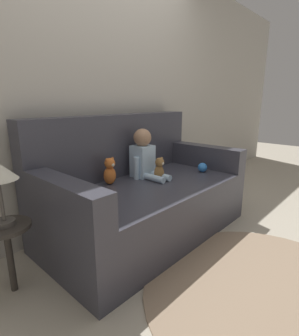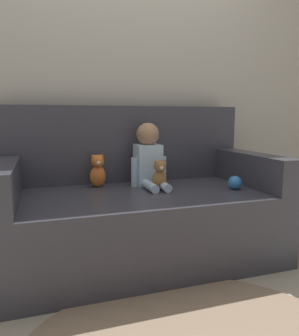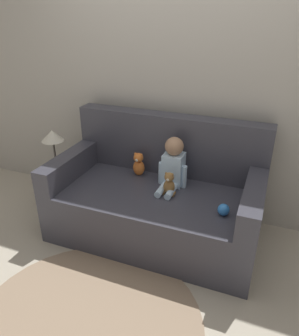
{
  "view_description": "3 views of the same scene",
  "coord_description": "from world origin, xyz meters",
  "px_view_note": "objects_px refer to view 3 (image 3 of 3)",
  "views": [
    {
      "loc": [
        -1.59,
        -1.48,
        1.17
      ],
      "look_at": [
        -0.07,
        -0.09,
        0.64
      ],
      "focal_mm": 28.0,
      "sensor_mm": 36.0,
      "label": 1
    },
    {
      "loc": [
        -0.61,
        -2.05,
        0.96
      ],
      "look_at": [
        0.06,
        -0.02,
        0.63
      ],
      "focal_mm": 35.0,
      "sensor_mm": 36.0,
      "label": 2
    },
    {
      "loc": [
        0.88,
        -2.34,
        1.93
      ],
      "look_at": [
        -0.05,
        0.0,
        0.68
      ],
      "focal_mm": 35.0,
      "sensor_mm": 36.0,
      "label": 3
    }
  ],
  "objects_px": {
    "person_baby": "(173,165)",
    "teddy_bear_brown": "(169,184)",
    "plush_toy_side": "(139,164)",
    "side_table": "(54,150)",
    "couch": "(157,198)",
    "toy_ball": "(224,210)"
  },
  "relations": [
    {
      "from": "couch",
      "to": "toy_ball",
      "type": "distance_m",
      "value": 0.69
    },
    {
      "from": "toy_ball",
      "to": "side_table",
      "type": "xyz_separation_m",
      "value": [
        -1.75,
        0.28,
        0.12
      ]
    },
    {
      "from": "person_baby",
      "to": "toy_ball",
      "type": "distance_m",
      "value": 0.62
    },
    {
      "from": "person_baby",
      "to": "side_table",
      "type": "distance_m",
      "value": 1.24
    },
    {
      "from": "couch",
      "to": "person_baby",
      "type": "relative_size",
      "value": 4.06
    },
    {
      "from": "person_baby",
      "to": "side_table",
      "type": "height_order",
      "value": "person_baby"
    },
    {
      "from": "teddy_bear_brown",
      "to": "plush_toy_side",
      "type": "height_order",
      "value": "plush_toy_side"
    },
    {
      "from": "toy_ball",
      "to": "side_table",
      "type": "bearing_deg",
      "value": 171.01
    },
    {
      "from": "person_baby",
      "to": "teddy_bear_brown",
      "type": "height_order",
      "value": "person_baby"
    },
    {
      "from": "person_baby",
      "to": "plush_toy_side",
      "type": "bearing_deg",
      "value": 170.64
    },
    {
      "from": "plush_toy_side",
      "to": "toy_ball",
      "type": "height_order",
      "value": "plush_toy_side"
    },
    {
      "from": "toy_ball",
      "to": "side_table",
      "type": "height_order",
      "value": "side_table"
    },
    {
      "from": "toy_ball",
      "to": "person_baby",
      "type": "bearing_deg",
      "value": 148.68
    },
    {
      "from": "person_baby",
      "to": "plush_toy_side",
      "type": "distance_m",
      "value": 0.37
    },
    {
      "from": "plush_toy_side",
      "to": "toy_ball",
      "type": "relative_size",
      "value": 2.49
    },
    {
      "from": "teddy_bear_brown",
      "to": "toy_ball",
      "type": "bearing_deg",
      "value": -16.4
    },
    {
      "from": "side_table",
      "to": "plush_toy_side",
      "type": "bearing_deg",
      "value": 6.17
    },
    {
      "from": "plush_toy_side",
      "to": "toy_ball",
      "type": "distance_m",
      "value": 0.95
    },
    {
      "from": "person_baby",
      "to": "teddy_bear_brown",
      "type": "relative_size",
      "value": 2.19
    },
    {
      "from": "plush_toy_side",
      "to": "side_table",
      "type": "bearing_deg",
      "value": -173.83
    },
    {
      "from": "teddy_bear_brown",
      "to": "toy_ball",
      "type": "height_order",
      "value": "teddy_bear_brown"
    },
    {
      "from": "couch",
      "to": "teddy_bear_brown",
      "type": "xyz_separation_m",
      "value": [
        0.14,
        -0.09,
        0.22
      ]
    }
  ]
}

